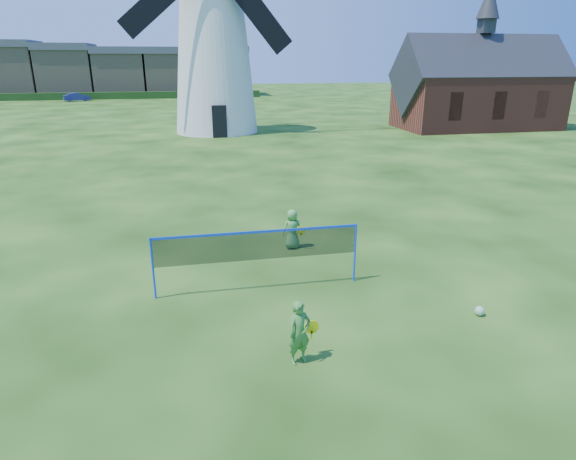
{
  "coord_description": "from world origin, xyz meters",
  "views": [
    {
      "loc": [
        -2.02,
        -10.44,
        5.43
      ],
      "look_at": [
        0.2,
        0.5,
        1.5
      ],
      "focal_mm": 30.21,
      "sensor_mm": 36.0,
      "label": 1
    }
  ],
  "objects_px": {
    "windmill": "(213,42)",
    "chapel": "(478,89)",
    "badminton_net": "(258,247)",
    "play_ball": "(479,311)",
    "car_right": "(77,97)",
    "player_girl": "(300,333)",
    "player_boy": "(292,229)"
  },
  "relations": [
    {
      "from": "chapel",
      "to": "car_right",
      "type": "distance_m",
      "value": 52.79
    },
    {
      "from": "chapel",
      "to": "badminton_net",
      "type": "height_order",
      "value": "chapel"
    },
    {
      "from": "badminton_net",
      "to": "car_right",
      "type": "bearing_deg",
      "value": 104.56
    },
    {
      "from": "player_boy",
      "to": "play_ball",
      "type": "bearing_deg",
      "value": 117.55
    },
    {
      "from": "windmill",
      "to": "player_boy",
      "type": "relative_size",
      "value": 15.42
    },
    {
      "from": "player_boy",
      "to": "chapel",
      "type": "bearing_deg",
      "value": -137.01
    },
    {
      "from": "badminton_net",
      "to": "car_right",
      "type": "distance_m",
      "value": 64.71
    },
    {
      "from": "play_ball",
      "to": "car_right",
      "type": "height_order",
      "value": "car_right"
    },
    {
      "from": "chapel",
      "to": "badminton_net",
      "type": "xyz_separation_m",
      "value": [
        -22.11,
        -26.48,
        -2.01
      ]
    },
    {
      "from": "windmill",
      "to": "chapel",
      "type": "height_order",
      "value": "windmill"
    },
    {
      "from": "player_girl",
      "to": "play_ball",
      "type": "bearing_deg",
      "value": -5.87
    },
    {
      "from": "play_ball",
      "to": "car_right",
      "type": "xyz_separation_m",
      "value": [
        -20.94,
        64.93,
        0.46
      ]
    },
    {
      "from": "chapel",
      "to": "car_right",
      "type": "height_order",
      "value": "chapel"
    },
    {
      "from": "windmill",
      "to": "player_girl",
      "type": "bearing_deg",
      "value": -90.87
    },
    {
      "from": "player_girl",
      "to": "chapel",
      "type": "bearing_deg",
      "value": 35.92
    },
    {
      "from": "player_girl",
      "to": "play_ball",
      "type": "relative_size",
      "value": 5.73
    },
    {
      "from": "player_girl",
      "to": "car_right",
      "type": "height_order",
      "value": "player_girl"
    },
    {
      "from": "chapel",
      "to": "player_boy",
      "type": "height_order",
      "value": "chapel"
    },
    {
      "from": "windmill",
      "to": "player_girl",
      "type": "xyz_separation_m",
      "value": [
        -0.48,
        -31.64,
        -6.06
      ]
    },
    {
      "from": "player_girl",
      "to": "car_right",
      "type": "relative_size",
      "value": 0.36
    },
    {
      "from": "chapel",
      "to": "player_girl",
      "type": "bearing_deg",
      "value": -126.26
    },
    {
      "from": "windmill",
      "to": "badminton_net",
      "type": "height_order",
      "value": "windmill"
    },
    {
      "from": "play_ball",
      "to": "chapel",
      "type": "bearing_deg",
      "value": 58.8
    },
    {
      "from": "player_boy",
      "to": "car_right",
      "type": "relative_size",
      "value": 0.35
    },
    {
      "from": "badminton_net",
      "to": "car_right",
      "type": "height_order",
      "value": "badminton_net"
    },
    {
      "from": "windmill",
      "to": "chapel",
      "type": "bearing_deg",
      "value": -5.19
    },
    {
      "from": "chapel",
      "to": "player_girl",
      "type": "distance_m",
      "value": 36.92
    },
    {
      "from": "badminton_net",
      "to": "player_girl",
      "type": "bearing_deg",
      "value": -84.34
    },
    {
      "from": "chapel",
      "to": "player_boy",
      "type": "relative_size",
      "value": 10.86
    },
    {
      "from": "windmill",
      "to": "player_boy",
      "type": "distance_m",
      "value": 26.53
    },
    {
      "from": "car_right",
      "to": "play_ball",
      "type": "bearing_deg",
      "value": -179.78
    },
    {
      "from": "badminton_net",
      "to": "player_boy",
      "type": "distance_m",
      "value": 3.0
    }
  ]
}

